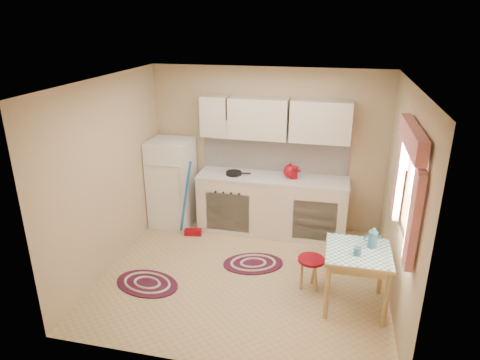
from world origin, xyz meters
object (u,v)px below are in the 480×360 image
(table, at_px, (355,279))
(stool, at_px, (310,273))
(base_cabinets, at_px, (272,206))
(fridge, at_px, (172,183))

(table, relative_size, stool, 1.71)
(stool, bearing_deg, base_cabinets, 116.94)
(table, xyz_separation_m, stool, (-0.52, 0.23, -0.15))
(base_cabinets, distance_m, stool, 1.58)
(table, height_order, stool, table)
(fridge, height_order, stool, fridge)
(fridge, xyz_separation_m, stool, (2.31, -1.34, -0.49))
(table, bearing_deg, fridge, 150.98)
(fridge, bearing_deg, table, -29.02)
(table, bearing_deg, base_cabinets, 127.13)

